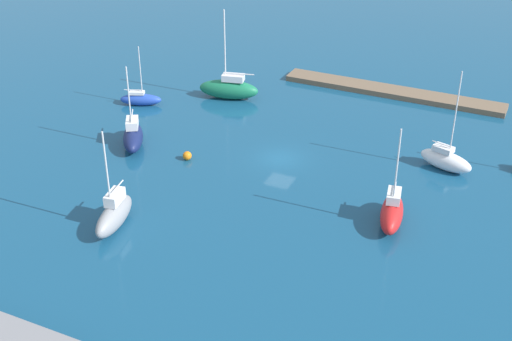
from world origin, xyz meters
TOP-DOWN VIEW (x-y plane):
  - water at (0.00, 0.00)m, footprint 160.00×160.00m
  - pier_dock at (-5.55, -19.95)m, footprint 25.59×2.92m
  - sailboat_green_near_pier at (11.07, -10.85)m, footprint 7.15×3.71m
  - sailboat_blue_lone_south at (19.20, -4.99)m, footprint 4.82×3.04m
  - sailboat_red_west_end at (-12.72, 6.56)m, footprint 2.80×5.86m
  - sailboat_white_far_north at (-14.78, -4.68)m, footprint 5.45×3.23m
  - sailboat_navy_outer_mooring at (14.30, 3.77)m, footprint 4.65×5.97m
  - sailboat_gray_far_south at (7.58, 16.48)m, footprint 2.66×6.02m
  - mooring_buoy_orange at (8.02, 4.00)m, footprint 0.86×0.86m

SIDE VIEW (x-z plane):
  - water at x=0.00m, z-range 0.00..0.00m
  - pier_dock at x=-5.55m, z-range 0.00..0.62m
  - mooring_buoy_orange at x=8.02m, z-range 0.00..0.86m
  - sailboat_blue_lone_south at x=19.20m, z-range -2.70..4.16m
  - sailboat_white_far_north at x=-14.78m, z-range -3.94..5.88m
  - sailboat_navy_outer_mooring at x=14.30m, z-range -3.15..5.35m
  - sailboat_red_west_end at x=-12.72m, z-range -3.25..5.59m
  - sailboat_gray_far_south at x=7.58m, z-range -3.20..5.63m
  - sailboat_green_near_pier at x=11.07m, z-range -3.93..6.40m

